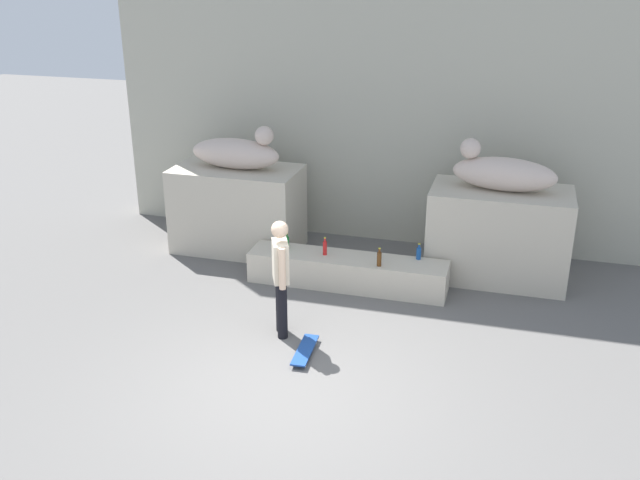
{
  "coord_description": "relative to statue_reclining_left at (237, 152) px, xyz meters",
  "views": [
    {
      "loc": [
        2.38,
        -6.87,
        4.88
      ],
      "look_at": [
        -0.2,
        2.17,
        1.1
      ],
      "focal_mm": 39.68,
      "sensor_mm": 36.0,
      "label": 1
    }
  ],
  "objects": [
    {
      "name": "ledge_block",
      "position": [
        2.2,
        -0.98,
        -1.53
      ],
      "size": [
        3.15,
        0.64,
        0.49
      ],
      "primitive_type": "cube",
      "color": "beige",
      "rests_on": "ground_plane"
    },
    {
      "name": "pedestal_left",
      "position": [
        -0.04,
        0.0,
        -1.03
      ],
      "size": [
        2.19,
        1.21,
        1.49
      ],
      "primitive_type": "cube",
      "color": "beige",
      "rests_on": "ground_plane"
    },
    {
      "name": "bottle_brown",
      "position": [
        2.74,
        -1.18,
        -1.16
      ],
      "size": [
        0.07,
        0.07,
        0.3
      ],
      "color": "#593314",
      "rests_on": "ledge_block"
    },
    {
      "name": "bottle_red",
      "position": [
        1.83,
        -0.99,
        -1.16
      ],
      "size": [
        0.07,
        0.07,
        0.29
      ],
      "color": "red",
      "rests_on": "ledge_block"
    },
    {
      "name": "facade_wall",
      "position": [
        2.2,
        1.42,
        1.49
      ],
      "size": [
        9.77,
        0.6,
        6.53
      ],
      "primitive_type": "cube",
      "color": "#B7B5A1",
      "rests_on": "ground_plane"
    },
    {
      "name": "skater",
      "position": [
        1.7,
        -2.74,
        -0.85
      ],
      "size": [
        0.33,
        0.5,
        1.67
      ],
      "rotation": [
        0.0,
        0.0,
        2.0
      ],
      "color": "black",
      "rests_on": "ground_plane"
    },
    {
      "name": "ground_plane",
      "position": [
        2.2,
        -4.03,
        -1.77
      ],
      "size": [
        40.0,
        40.0,
        0.0
      ],
      "primitive_type": "plane",
      "color": "#605E5B"
    },
    {
      "name": "bottle_green",
      "position": [
        1.17,
        -0.91,
        -1.17
      ],
      "size": [
        0.07,
        0.07,
        0.27
      ],
      "color": "#1E722D",
      "rests_on": "ledge_block"
    },
    {
      "name": "skateboard",
      "position": [
        2.17,
        -3.18,
        -1.71
      ],
      "size": [
        0.24,
        0.81,
        0.08
      ],
      "rotation": [
        0.0,
        0.0,
        1.63
      ],
      "color": "navy",
      "rests_on": "ground_plane"
    },
    {
      "name": "pedestal_right",
      "position": [
        4.44,
        0.0,
        -1.03
      ],
      "size": [
        2.19,
        1.21,
        1.49
      ],
      "primitive_type": "cube",
      "color": "beige",
      "rests_on": "ground_plane"
    },
    {
      "name": "statue_reclining_right",
      "position": [
        4.4,
        0.01,
        0.0
      ],
      "size": [
        1.65,
        0.72,
        0.78
      ],
      "rotation": [
        0.0,
        0.0,
        3.04
      ],
      "color": "beige",
      "rests_on": "pedestal_right"
    },
    {
      "name": "bottle_blue",
      "position": [
        3.28,
        -0.76,
        -1.17
      ],
      "size": [
        0.08,
        0.08,
        0.26
      ],
      "color": "#194C99",
      "rests_on": "ledge_block"
    },
    {
      "name": "statue_reclining_left",
      "position": [
        0.0,
        0.0,
        0.0
      ],
      "size": [
        1.63,
        0.65,
        0.78
      ],
      "rotation": [
        0.0,
        0.0,
        -0.06
      ],
      "color": "beige",
      "rests_on": "pedestal_left"
    }
  ]
}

